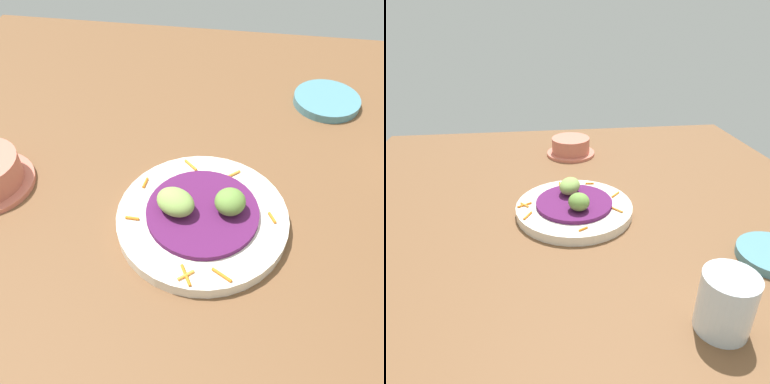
{
  "view_description": "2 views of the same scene",
  "coord_description": "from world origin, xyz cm",
  "views": [
    {
      "loc": [
        38.12,
        4.66,
        47.67
      ],
      "look_at": [
        0.12,
        -0.92,
        6.44
      ],
      "focal_mm": 39.84,
      "sensor_mm": 36.0,
      "label": 1
    },
    {
      "loc": [
        8.22,
        61.7,
        38.28
      ],
      "look_at": [
        0.63,
        -0.77,
        5.89
      ],
      "focal_mm": 33.04,
      "sensor_mm": 36.0,
      "label": 2
    }
  ],
  "objects": [
    {
      "name": "table_surface",
      "position": [
        0.0,
        0.0,
        1.0
      ],
      "size": [
        110.0,
        110.0,
        2.0
      ],
      "primitive_type": "cube",
      "color": "brown",
      "rests_on": "ground"
    },
    {
      "name": "main_plate",
      "position": [
        1.58,
        0.72,
        2.94
      ],
      "size": [
        23.15,
        23.15,
        1.89
      ],
      "primitive_type": "cylinder",
      "color": "silver",
      "rests_on": "table_surface"
    },
    {
      "name": "cabbage_bed",
      "position": [
        1.58,
        0.72,
        4.29
      ],
      "size": [
        15.13,
        15.13,
        0.81
      ],
      "primitive_type": "cylinder",
      "color": "#51194C",
      "rests_on": "main_plate"
    },
    {
      "name": "carrot_garnish",
      "position": [
        2.65,
        0.3,
        4.09
      ],
      "size": [
        21.32,
        19.88,
        0.4
      ],
      "color": "orange",
      "rests_on": "main_plate"
    },
    {
      "name": "guac_scoop_left",
      "position": [
        2.09,
        -2.8,
        6.34
      ],
      "size": [
        5.99,
        6.56,
        3.28
      ],
      "primitive_type": "ellipsoid",
      "rotation": [
        0.0,
        0.0,
        2.69
      ],
      "color": "#84A851",
      "rests_on": "cabbage_bed"
    },
    {
      "name": "guac_scoop_center",
      "position": [
        1.06,
        4.23,
        6.39
      ],
      "size": [
        5.45,
        5.49,
        3.38
      ],
      "primitive_type": "ellipsoid",
      "rotation": [
        0.0,
        0.0,
        3.63
      ],
      "color": "olive",
      "rests_on": "cabbage_bed"
    },
    {
      "name": "side_plate_small",
      "position": [
        -29.18,
        19.36,
        2.73
      ],
      "size": [
        11.77,
        11.77,
        1.46
      ],
      "primitive_type": "cylinder",
      "color": "teal",
      "rests_on": "table_surface"
    }
  ]
}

